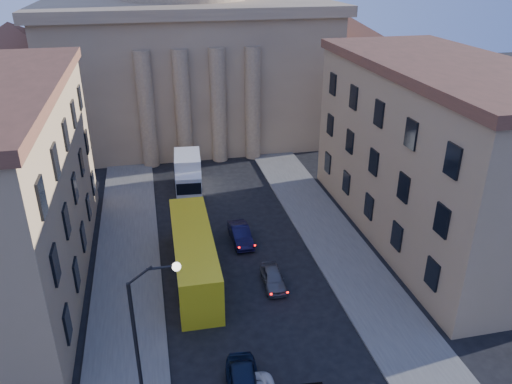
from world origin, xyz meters
TOP-DOWN VIEW (x-y plane):
  - sidewalk_left at (-8.50, 18.00)m, footprint 5.00×60.00m
  - sidewalk_right at (8.50, 18.00)m, footprint 5.00×60.00m
  - church at (0.00, 55.47)m, footprint 68.02×28.76m
  - building_right at (17.00, 22.00)m, footprint 11.60×26.60m
  - street_lamp at (-6.97, 8.00)m, footprint 2.62×0.44m
  - car_right_far at (1.95, 17.09)m, footprint 1.67×3.78m
  - car_right_distant at (0.80, 23.67)m, footprint 1.60×4.32m
  - city_bus at (-3.50, 19.65)m, footprint 3.11×12.54m
  - box_truck at (-2.45, 35.03)m, footprint 3.05×6.72m

SIDE VIEW (x-z plane):
  - sidewalk_left at x=-8.50m, z-range 0.00..0.15m
  - sidewalk_right at x=8.50m, z-range 0.00..0.15m
  - car_right_far at x=1.95m, z-range 0.00..1.27m
  - car_right_distant at x=0.80m, z-range 0.00..1.41m
  - box_truck at x=-2.45m, z-range -0.09..3.50m
  - city_bus at x=-3.50m, z-range 0.13..3.65m
  - street_lamp at x=-6.97m, z-range 0.87..9.70m
  - building_right at x=17.00m, z-range 0.07..14.77m
  - church at x=0.00m, z-range -6.42..30.18m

